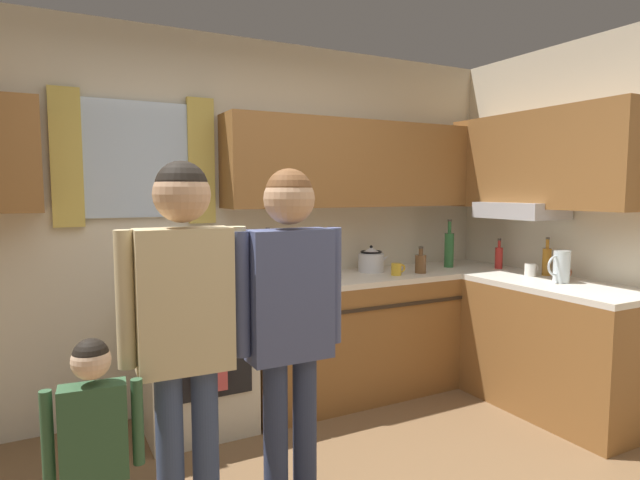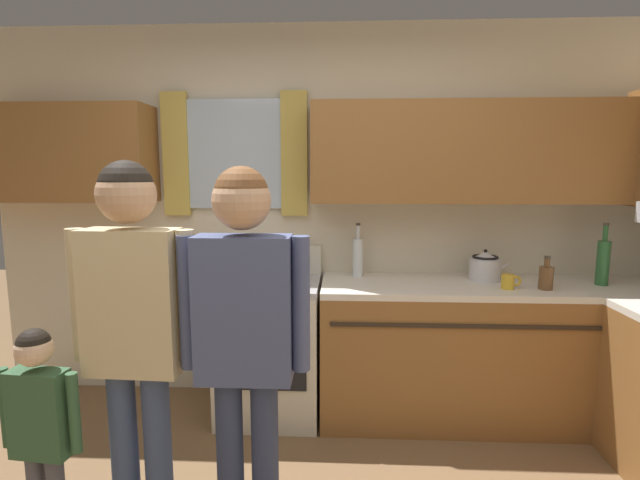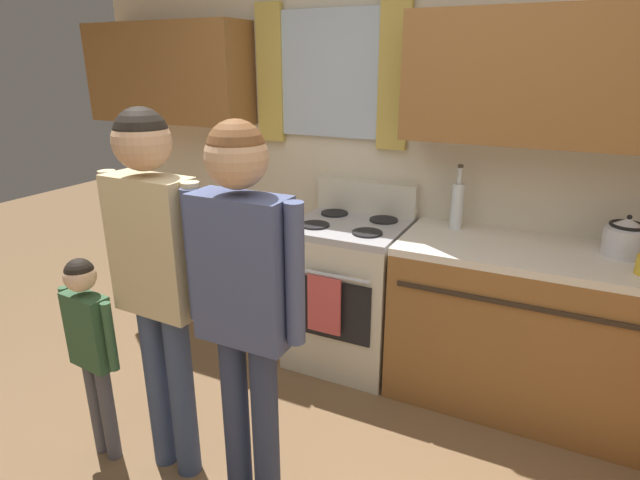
{
  "view_description": "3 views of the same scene",
  "coord_description": "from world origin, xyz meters",
  "px_view_note": "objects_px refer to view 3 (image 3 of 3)",
  "views": [
    {
      "loc": [
        -1.1,
        -1.74,
        1.53
      ],
      "look_at": [
        0.32,
        0.96,
        1.24
      ],
      "focal_mm": 29.4,
      "sensor_mm": 36.0,
      "label": 1
    },
    {
      "loc": [
        0.2,
        -1.42,
        1.59
      ],
      "look_at": [
        0.08,
        0.9,
        1.27
      ],
      "focal_mm": 26.19,
      "sensor_mm": 36.0,
      "label": 2
    },
    {
      "loc": [
        0.83,
        -1.13,
        1.8
      ],
      "look_at": [
        -0.02,
        0.6,
        1.13
      ],
      "focal_mm": 28.7,
      "sensor_mm": 36.0,
      "label": 3
    }
  ],
  "objects_px": {
    "bottle_tall_clear": "(457,204)",
    "adult_in_plaid": "(243,286)",
    "stove_oven": "(349,290)",
    "small_child": "(90,338)",
    "stovetop_kettle": "(626,237)",
    "adult_holding_child": "(155,260)"
  },
  "relations": [
    {
      "from": "adult_in_plaid",
      "to": "stove_oven",
      "type": "bearing_deg",
      "value": 94.64
    },
    {
      "from": "adult_holding_child",
      "to": "small_child",
      "type": "distance_m",
      "value": 0.54
    },
    {
      "from": "stove_oven",
      "to": "adult_holding_child",
      "type": "distance_m",
      "value": 1.4
    },
    {
      "from": "bottle_tall_clear",
      "to": "adult_in_plaid",
      "type": "relative_size",
      "value": 0.23
    },
    {
      "from": "stove_oven",
      "to": "bottle_tall_clear",
      "type": "bearing_deg",
      "value": 16.62
    },
    {
      "from": "stovetop_kettle",
      "to": "adult_in_plaid",
      "type": "distance_m",
      "value": 1.89
    },
    {
      "from": "stove_oven",
      "to": "small_child",
      "type": "relative_size",
      "value": 1.09
    },
    {
      "from": "stovetop_kettle",
      "to": "adult_holding_child",
      "type": "relative_size",
      "value": 0.17
    },
    {
      "from": "stove_oven",
      "to": "adult_holding_child",
      "type": "xyz_separation_m",
      "value": [
        -0.34,
        -1.23,
        0.57
      ]
    },
    {
      "from": "bottle_tall_clear",
      "to": "adult_holding_child",
      "type": "xyz_separation_m",
      "value": [
        -0.92,
        -1.4,
        -0.0
      ]
    },
    {
      "from": "stovetop_kettle",
      "to": "adult_in_plaid",
      "type": "relative_size",
      "value": 0.17
    },
    {
      "from": "adult_in_plaid",
      "to": "bottle_tall_clear",
      "type": "bearing_deg",
      "value": 71.48
    },
    {
      "from": "bottle_tall_clear",
      "to": "adult_in_plaid",
      "type": "xyz_separation_m",
      "value": [
        -0.48,
        -1.43,
        -0.02
      ]
    },
    {
      "from": "adult_holding_child",
      "to": "bottle_tall_clear",
      "type": "bearing_deg",
      "value": 56.59
    },
    {
      "from": "stovetop_kettle",
      "to": "stove_oven",
      "type": "bearing_deg",
      "value": -175.91
    },
    {
      "from": "stove_oven",
      "to": "adult_in_plaid",
      "type": "distance_m",
      "value": 1.37
    },
    {
      "from": "small_child",
      "to": "bottle_tall_clear",
      "type": "bearing_deg",
      "value": 49.4
    },
    {
      "from": "stovetop_kettle",
      "to": "adult_in_plaid",
      "type": "bearing_deg",
      "value": -134.11
    },
    {
      "from": "adult_holding_child",
      "to": "adult_in_plaid",
      "type": "xyz_separation_m",
      "value": [
        0.45,
        -0.03,
        -0.01
      ]
    },
    {
      "from": "adult_holding_child",
      "to": "small_child",
      "type": "relative_size",
      "value": 1.63
    },
    {
      "from": "stove_oven",
      "to": "stovetop_kettle",
      "type": "distance_m",
      "value": 1.51
    },
    {
      "from": "stove_oven",
      "to": "bottle_tall_clear",
      "type": "relative_size",
      "value": 3.0
    }
  ]
}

